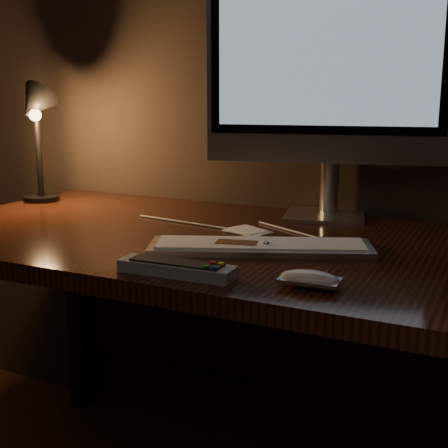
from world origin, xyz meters
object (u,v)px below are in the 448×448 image
at_px(mouse, 310,281).
at_px(media_remote, 244,247).
at_px(desk, 254,284).
at_px(monitor, 329,66).
at_px(desk_lamp, 35,121).
at_px(keyboard, 260,246).
at_px(tv_remote, 177,268).

bearing_deg(mouse, media_remote, 136.21).
relative_size(desk, mouse, 15.14).
relative_size(monitor, media_remote, 4.58).
height_order(monitor, desk_lamp, monitor).
relative_size(keyboard, tv_remote, 2.08).
bearing_deg(keyboard, desk, 94.67).
distance_m(media_remote, desk_lamp, 0.83).
bearing_deg(desk, monitor, 66.99).
height_order(media_remote, desk_lamp, desk_lamp).
height_order(desk, keyboard, keyboard).
height_order(desk, mouse, mouse).
bearing_deg(monitor, keyboard, -107.13).
height_order(media_remote, tv_remote, tv_remote).
relative_size(monitor, tv_remote, 2.90).
bearing_deg(monitor, media_remote, -111.14).
bearing_deg(desk_lamp, keyboard, -35.57).
height_order(desk, media_remote, media_remote).
bearing_deg(monitor, desk_lamp, 178.32).
bearing_deg(desk, mouse, -53.72).
bearing_deg(tv_remote, media_remote, 75.76).
distance_m(desk, monitor, 0.58).
relative_size(mouse, tv_remote, 0.47).
height_order(keyboard, media_remote, media_remote).
bearing_deg(tv_remote, keyboard, 69.78).
bearing_deg(keyboard, mouse, -70.24).
xyz_separation_m(monitor, desk_lamp, (-0.82, -0.17, -0.15)).
distance_m(keyboard, tv_remote, 0.24).
distance_m(desk, desk_lamp, 0.81).
relative_size(monitor, keyboard, 1.40).
bearing_deg(media_remote, mouse, -53.13).
relative_size(desk, keyboard, 3.39).
bearing_deg(desk, desk_lamp, 174.64).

